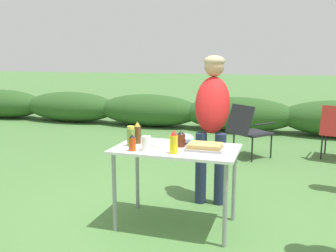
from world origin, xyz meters
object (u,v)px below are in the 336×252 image
object	(u,v)px
relish_jar	(131,136)
plate_stack	(162,144)
mixing_bowl	(184,138)
camp_chair_near_hedge	(248,128)
mustard_bottle	(174,142)
food_tray	(205,147)
folding_table	(176,156)
bbq_sauce_bottle	(181,139)
paper_cup_stack	(146,143)
beer_bottle	(137,133)
hot_sauce_bottle	(132,143)
standing_person_in_gray_fleece	(212,112)

from	to	relation	value
relish_jar	plate_stack	bearing A→B (deg)	21.05
mixing_bowl	camp_chair_near_hedge	world-z (taller)	same
mustard_bottle	food_tray	bearing A→B (deg)	40.85
folding_table	relish_jar	bearing A→B (deg)	-172.32
folding_table	bbq_sauce_bottle	bearing A→B (deg)	59.11
paper_cup_stack	beer_bottle	bearing A→B (deg)	126.95
hot_sauce_bottle	mustard_bottle	xyz separation A→B (m)	(0.37, 0.02, 0.02)
hot_sauce_bottle	beer_bottle	xyz separation A→B (m)	(-0.06, 0.28, 0.03)
mustard_bottle	plate_stack	bearing A→B (deg)	126.34
bbq_sauce_bottle	relish_jar	bearing A→B (deg)	-166.66
paper_cup_stack	hot_sauce_bottle	bearing A→B (deg)	-157.36
food_tray	mixing_bowl	xyz separation A→B (m)	(-0.24, 0.19, 0.02)
relish_jar	bbq_sauce_bottle	xyz separation A→B (m)	(0.44, 0.11, -0.02)
hot_sauce_bottle	mustard_bottle	distance (m)	0.37
paper_cup_stack	relish_jar	size ratio (longest dim) A/B	0.69
folding_table	paper_cup_stack	world-z (taller)	paper_cup_stack
standing_person_in_gray_fleece	camp_chair_near_hedge	size ratio (longest dim) A/B	1.87
food_tray	camp_chair_near_hedge	distance (m)	2.58
mustard_bottle	standing_person_in_gray_fleece	size ratio (longest dim) A/B	0.13
paper_cup_stack	bbq_sauce_bottle	world-z (taller)	bbq_sauce_bottle
plate_stack	relish_jar	bearing A→B (deg)	-158.95
hot_sauce_bottle	standing_person_in_gray_fleece	size ratio (longest dim) A/B	0.09
mixing_bowl	paper_cup_stack	bearing A→B (deg)	-123.22
mixing_bowl	beer_bottle	world-z (taller)	beer_bottle
food_tray	mustard_bottle	xyz separation A→B (m)	(-0.23, -0.20, 0.07)
hot_sauce_bottle	camp_chair_near_hedge	xyz separation A→B (m)	(0.72, 2.78, -0.34)
food_tray	folding_table	bearing A→B (deg)	179.50
mustard_bottle	beer_bottle	xyz separation A→B (m)	(-0.43, 0.26, 0.00)
folding_table	plate_stack	bearing A→B (deg)	162.05
hot_sauce_bottle	bbq_sauce_bottle	xyz separation A→B (m)	(0.36, 0.27, 0.00)
beer_bottle	camp_chair_near_hedge	bearing A→B (deg)	72.56
food_tray	bbq_sauce_bottle	size ratio (longest dim) A/B	2.22
mixing_bowl	hot_sauce_bottle	size ratio (longest dim) A/B	1.33
relish_jar	camp_chair_near_hedge	size ratio (longest dim) A/B	0.22
mustard_bottle	bbq_sauce_bottle	size ratio (longest dim) A/B	1.34
paper_cup_stack	relish_jar	world-z (taller)	relish_jar
bbq_sauce_bottle	camp_chair_near_hedge	distance (m)	2.56
folding_table	camp_chair_near_hedge	distance (m)	2.60
hot_sauce_bottle	mustard_bottle	world-z (taller)	mustard_bottle
paper_cup_stack	hot_sauce_bottle	size ratio (longest dim) A/B	0.86
food_tray	paper_cup_stack	size ratio (longest dim) A/B	2.60
relish_jar	hot_sauce_bottle	bearing A→B (deg)	-63.81
mixing_bowl	bbq_sauce_bottle	size ratio (longest dim) A/B	1.32
camp_chair_near_hedge	standing_person_in_gray_fleece	bearing A→B (deg)	-56.08
food_tray	hot_sauce_bottle	xyz separation A→B (m)	(-0.59, -0.22, 0.04)
mixing_bowl	relish_jar	xyz separation A→B (m)	(-0.43, -0.25, 0.04)
hot_sauce_bottle	food_tray	bearing A→B (deg)	20.14
mixing_bowl	bbq_sauce_bottle	world-z (taller)	bbq_sauce_bottle
mustard_bottle	beer_bottle	distance (m)	0.50
paper_cup_stack	standing_person_in_gray_fleece	size ratio (longest dim) A/B	0.08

